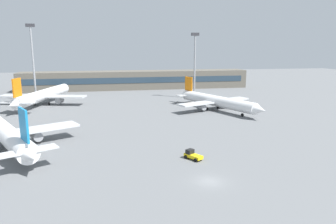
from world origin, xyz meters
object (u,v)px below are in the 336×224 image
Objects in this scene: floodlight_tower_west at (33,58)px; floodlight_tower_east at (195,61)px; airplane_near at (4,132)px; baggage_tug_yellow at (192,155)px; airplane_mid at (217,101)px; airplane_far at (44,95)px.

floodlight_tower_west is 1.11× the size of floodlight_tower_east.
baggage_tug_yellow is at bearing -22.14° from airplane_near.
airplane_near is at bearing -153.19° from airplane_mid.
airplane_far is 1.70× the size of floodlight_tower_east.
airplane_near is 0.90× the size of airplane_far.
floodlight_tower_east is at bearing 2.57° from airplane_far.
airplane_mid is 62.89m from airplane_far.
floodlight_tower_west is (-5.56, 59.59, 13.39)m from airplane_near.
floodlight_tower_east is (57.90, 2.60, 11.74)m from airplane_far.
airplane_far reaches higher than airplane_mid.
airplane_far is 1.53× the size of floodlight_tower_west.
airplane_far is 59.14m from floodlight_tower_east.
airplane_mid is 0.86× the size of airplane_far.
floodlight_tower_east reaches higher than airplane_mid.
airplane_far is 15.78m from floodlight_tower_west.
baggage_tug_yellow is 74.00m from floodlight_tower_east.
baggage_tug_yellow is 0.13× the size of floodlight_tower_west.
floodlight_tower_west is at bearing 119.58° from baggage_tug_yellow.
floodlight_tower_east is (-0.50, 25.91, 12.12)m from airplane_mid.
floodlight_tower_west reaches higher than floodlight_tower_east.
baggage_tug_yellow is at bearing -60.56° from airplane_far.
airplane_mid is at bearing -88.89° from floodlight_tower_east.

